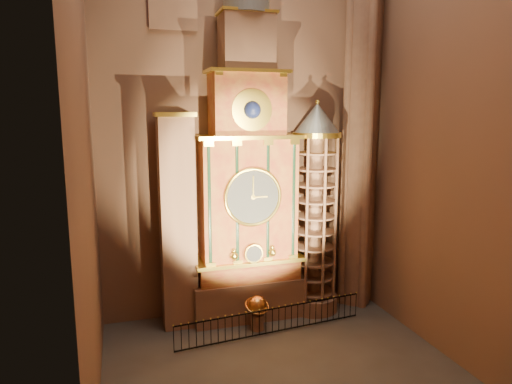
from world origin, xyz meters
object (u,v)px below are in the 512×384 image
object	(u,v)px
astronomical_clock	(247,186)
celestial_globe	(257,309)
portrait_tower	(178,221)
stair_turret	(315,211)
iron_railing	(272,321)

from	to	relation	value
astronomical_clock	celestial_globe	world-z (taller)	astronomical_clock
portrait_tower	stair_turret	distance (m)	6.91
portrait_tower	astronomical_clock	bearing A→B (deg)	-0.29
stair_turret	celestial_globe	bearing A→B (deg)	-158.70
portrait_tower	stair_turret	bearing A→B (deg)	-2.33
stair_turret	celestial_globe	size ratio (longest dim) A/B	6.47
celestial_globe	iron_railing	size ratio (longest dim) A/B	0.18
astronomical_clock	stair_turret	world-z (taller)	astronomical_clock
portrait_tower	celestial_globe	xyz separation A→B (m)	(3.41, -1.64, -4.15)
celestial_globe	iron_railing	world-z (taller)	celestial_globe
portrait_tower	stair_turret	size ratio (longest dim) A/B	0.94
astronomical_clock	portrait_tower	bearing A→B (deg)	179.71
celestial_globe	iron_railing	bearing A→B (deg)	-50.96
stair_turret	iron_railing	distance (m)	5.84
astronomical_clock	iron_railing	xyz separation A→B (m)	(0.55, -2.29, -6.02)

